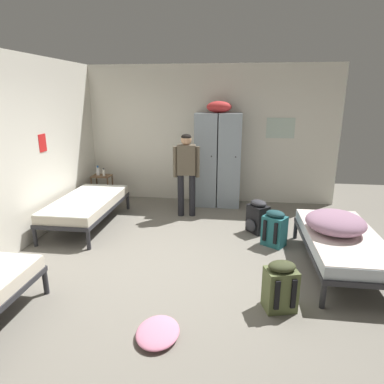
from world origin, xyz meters
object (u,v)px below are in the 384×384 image
at_px(lotion_bottle, 104,173).
at_px(water_bottle, 98,171).
at_px(clothes_pile_pink, 158,332).
at_px(bedding_heap, 335,222).
at_px(backpack_black, 257,217).
at_px(backpack_olive, 280,286).
at_px(shelf_unit, 102,186).
at_px(bed_right, 342,241).
at_px(locker_bank, 218,158).
at_px(bed_left_rear, 87,204).
at_px(backpack_teal, 275,229).
at_px(person_traveler, 186,168).

bearing_deg(lotion_bottle, water_bottle, 158.20).
bearing_deg(clothes_pile_pink, lotion_bottle, 117.61).
xyz_separation_m(bedding_heap, clothes_pile_pink, (-1.96, -1.64, -0.58)).
xyz_separation_m(backpack_black, clothes_pile_pink, (-1.05, -2.68, -0.22)).
bearing_deg(backpack_olive, lotion_bottle, 134.38).
relative_size(shelf_unit, bedding_heap, 0.73).
xyz_separation_m(bed_right, backpack_black, (-1.01, 1.09, -0.12)).
bearing_deg(locker_bank, backpack_black, -61.79).
bearing_deg(bed_right, water_bottle, 150.97).
distance_m(bed_left_rear, lotion_bottle, 1.31).
height_order(shelf_unit, backpack_teal, shelf_unit).
distance_m(bed_left_rear, backpack_black, 2.90).
bearing_deg(backpack_black, backpack_olive, -86.44).
relative_size(lotion_bottle, clothes_pile_pink, 0.32).
height_order(water_bottle, backpack_teal, water_bottle).
xyz_separation_m(bedding_heap, backpack_teal, (-0.68, 0.57, -0.36)).
relative_size(shelf_unit, water_bottle, 2.88).
relative_size(bed_left_rear, backpack_teal, 3.45).
bearing_deg(water_bottle, bed_right, -29.03).
relative_size(backpack_black, clothes_pile_pink, 1.09).
relative_size(bed_right, person_traveler, 1.25).
bearing_deg(water_bottle, backpack_black, -21.36).
distance_m(bed_right, backpack_olive, 1.33).
height_order(bedding_heap, person_traveler, person_traveler).
height_order(bed_left_rear, backpack_black, backpack_black).
height_order(locker_bank, backpack_black, locker_bank).
distance_m(lotion_bottle, clothes_pile_pink, 4.42).
xyz_separation_m(water_bottle, backpack_black, (3.23, -1.26, -0.40)).
xyz_separation_m(bed_right, water_bottle, (-4.24, 2.35, 0.28)).
height_order(bedding_heap, water_bottle, water_bottle).
bearing_deg(lotion_bottle, backpack_black, -21.34).
xyz_separation_m(bed_left_rear, person_traveler, (1.63, 0.71, 0.54)).
bearing_deg(bedding_heap, water_bottle, 150.94).
xyz_separation_m(bed_right, backpack_teal, (-0.78, 0.62, -0.12)).
bearing_deg(bedding_heap, bed_left_rear, 165.75).
xyz_separation_m(locker_bank, water_bottle, (-2.48, -0.12, -0.31)).
height_order(bed_right, person_traveler, person_traveler).
bearing_deg(bed_left_rear, bed_right, -14.61).
bearing_deg(backpack_black, locker_bank, 118.21).
bearing_deg(locker_bank, bed_right, -54.67).
height_order(lotion_bottle, backpack_olive, lotion_bottle).
relative_size(locker_bank, bed_left_rear, 1.09).
distance_m(locker_bank, shelf_unit, 2.49).
bearing_deg(person_traveler, backpack_teal, -36.38).
bearing_deg(bed_right, backpack_olive, -131.88).
relative_size(shelf_unit, lotion_bottle, 3.49).
height_order(bed_left_rear, water_bottle, water_bottle).
height_order(water_bottle, clothes_pile_pink, water_bottle).
bearing_deg(person_traveler, backpack_black, -26.65).
relative_size(bed_left_rear, clothes_pile_pink, 3.78).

